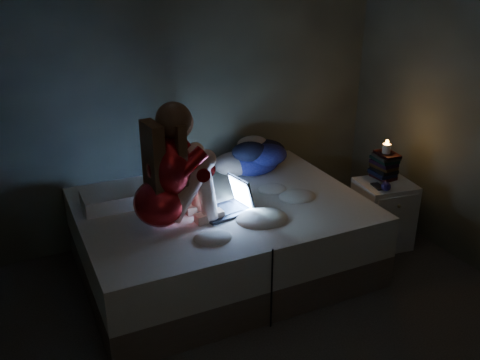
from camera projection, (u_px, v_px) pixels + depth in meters
floor at (299, 350)px, 3.40m from camera, size 3.60×3.80×0.02m
wall_back at (189, 90)px, 4.47m from camera, size 3.60×0.02×2.60m
bed at (221, 236)px, 4.17m from camera, size 2.15×1.61×0.59m
pillow at (110, 200)px, 3.96m from camera, size 0.40×0.29×0.12m
woman at (157, 169)px, 3.51m from camera, size 0.58×0.41×0.89m
laptop at (224, 197)px, 3.84m from camera, size 0.42×0.33×0.27m
clothes_pile at (253, 155)px, 4.58m from camera, size 0.62×0.56×0.31m
nightstand at (383, 214)px, 4.53m from camera, size 0.49×0.45×0.59m
book_stack at (384, 165)px, 4.45m from camera, size 0.19×0.25×0.25m
candle at (387, 147)px, 4.38m from camera, size 0.07×0.07×0.08m
phone at (380, 187)px, 4.32m from camera, size 0.08×0.14×0.01m
blue_orb at (389, 187)px, 4.24m from camera, size 0.08×0.08×0.08m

